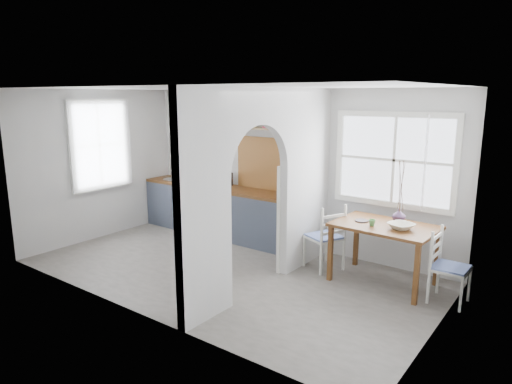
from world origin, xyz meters
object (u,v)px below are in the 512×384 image
Objects in this scene: vase at (399,215)px; kettle at (299,192)px; chair_right at (451,267)px; chair_left at (324,236)px; dining_table at (383,254)px.

kettle is at bearing 177.43° from vase.
chair_right is 2.50m from kettle.
kettle is (-2.40, 0.42, 0.56)m from chair_right.
chair_left is 5.32× the size of vase.
dining_table is 7.09× the size of vase.
kettle is (-0.63, 0.32, 0.53)m from chair_left.
dining_table is 1.43× the size of chair_right.
chair_left is (-0.90, 0.00, 0.08)m from dining_table.
dining_table is 5.41× the size of kettle.
chair_right is at bearing -3.11° from dining_table.
kettle reaches higher than chair_right.
chair_left reaches higher than chair_right.
chair_right is at bearing 3.18° from kettle.
dining_table is 1.33× the size of chair_left.
dining_table is at bearing -110.75° from vase.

